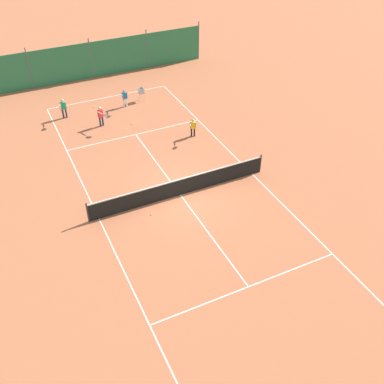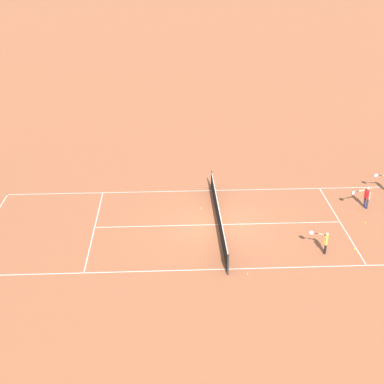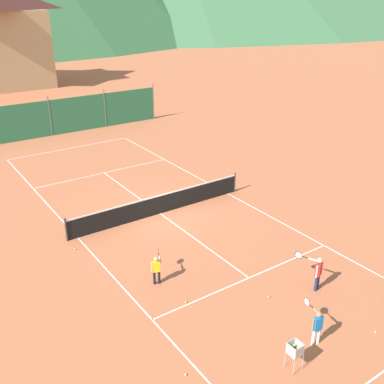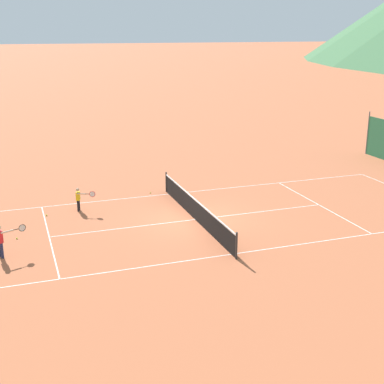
% 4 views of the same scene
% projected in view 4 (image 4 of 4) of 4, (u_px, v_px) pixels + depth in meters
% --- Properties ---
extents(ground_plane, '(600.00, 600.00, 0.00)m').
position_uv_depth(ground_plane, '(195.00, 220.00, 24.03)').
color(ground_plane, '#B7603D').
extents(court_line_markings, '(8.25, 23.85, 0.01)m').
position_uv_depth(court_line_markings, '(195.00, 219.00, 24.03)').
color(court_line_markings, white).
rests_on(court_line_markings, ground).
extents(tennis_net, '(9.18, 0.08, 1.06)m').
position_uv_depth(tennis_net, '(195.00, 209.00, 23.89)').
color(tennis_net, '#2D2D2D').
rests_on(tennis_net, ground).
extents(player_far_baseline, '(0.67, 0.86, 1.11)m').
position_uv_depth(player_far_baseline, '(79.00, 198.00, 25.01)').
color(player_far_baseline, black).
rests_on(player_far_baseline, ground).
extents(player_far_service, '(0.41, 1.10, 1.29)m').
position_uv_depth(player_far_service, '(1.00, 238.00, 19.87)').
color(player_far_service, '#23284C').
rests_on(player_far_service, ground).
extents(tennis_ball_alley_right, '(0.07, 0.07, 0.07)m').
position_uv_depth(tennis_ball_alley_right, '(227.00, 231.00, 22.61)').
color(tennis_ball_alley_right, '#CCE033').
rests_on(tennis_ball_alley_right, ground).
extents(tennis_ball_near_corner, '(0.07, 0.07, 0.07)m').
position_uv_depth(tennis_ball_near_corner, '(17.00, 238.00, 21.80)').
color(tennis_ball_near_corner, '#CCE033').
rests_on(tennis_ball_near_corner, ground).
extents(tennis_ball_service_box, '(0.07, 0.07, 0.07)m').
position_uv_depth(tennis_ball_service_box, '(150.00, 193.00, 27.86)').
color(tennis_ball_service_box, '#CCE033').
rests_on(tennis_ball_service_box, ground).
extents(tennis_ball_by_net_left, '(0.07, 0.07, 0.07)m').
position_uv_depth(tennis_ball_by_net_left, '(47.00, 215.00, 24.50)').
color(tennis_ball_by_net_left, '#CCE033').
rests_on(tennis_ball_by_net_left, ground).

